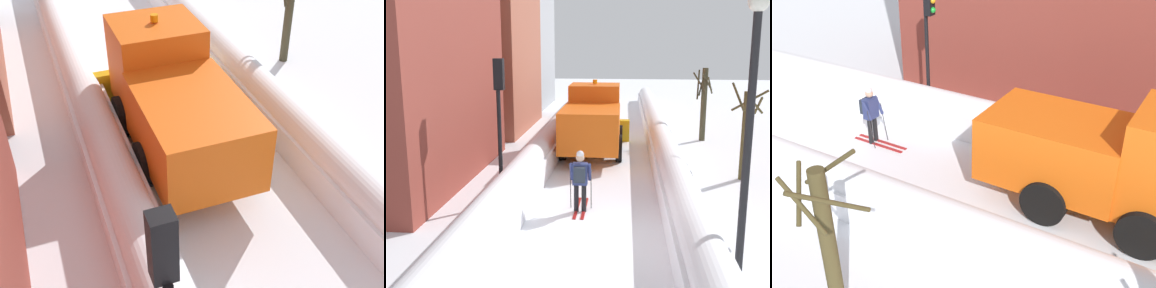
{
  "view_description": "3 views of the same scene",
  "coord_description": "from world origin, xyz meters",
  "views": [
    {
      "loc": [
        -3.71,
        -0.64,
        7.57
      ],
      "look_at": [
        -0.87,
        6.92,
        1.62
      ],
      "focal_mm": 44.94,
      "sensor_mm": 36.0,
      "label": 1
    },
    {
      "loc": [
        0.77,
        -11.0,
        4.85
      ],
      "look_at": [
        -0.91,
        6.13,
        1.08
      ],
      "focal_mm": 44.55,
      "sensor_mm": 36.0,
      "label": 2
    },
    {
      "loc": [
        9.17,
        10.95,
        7.04
      ],
      "look_at": [
        -0.16,
        5.35,
        1.02
      ],
      "focal_mm": 44.64,
      "sensor_mm": 36.0,
      "label": 3
    }
  ],
  "objects": [
    {
      "name": "ground_plane",
      "position": [
        0.0,
        10.0,
        0.0
      ],
      "size": [
        80.0,
        80.0,
        0.0
      ],
      "primitive_type": "plane",
      "color": "white"
    },
    {
      "name": "bare_tree_mid",
      "position": [
        4.6,
        12.47,
        1.89
      ],
      "size": [
        1.0,
        1.18,
        3.54
      ],
      "color": "#3B3725",
      "rests_on": "ground"
    },
    {
      "name": "snowbank_right",
      "position": [
        2.41,
        10.0,
        0.54
      ],
      "size": [
        1.1,
        36.0,
        1.18
      ],
      "color": "white",
      "rests_on": "ground"
    },
    {
      "name": "snowbank_left",
      "position": [
        -2.41,
        10.0,
        0.59
      ],
      "size": [
        1.1,
        36.0,
        1.26
      ],
      "color": "white",
      "rests_on": "ground"
    },
    {
      "name": "plow_truck",
      "position": [
        -0.56,
        9.04,
        1.48
      ],
      "size": [
        3.2,
        5.98,
        3.12
      ],
      "color": "orange",
      "rests_on": "ground"
    }
  ]
}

